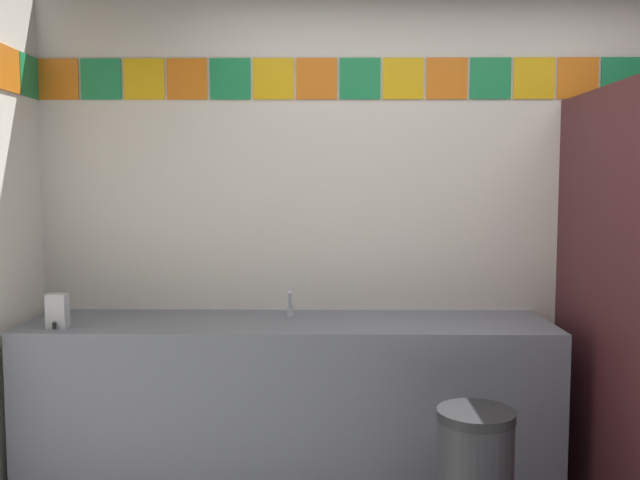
# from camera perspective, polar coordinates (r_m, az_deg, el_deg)

# --- Properties ---
(wall_back) EXTENTS (4.23, 0.09, 2.52)m
(wall_back) POSITION_cam_1_polar(r_m,az_deg,el_deg) (3.62, 10.36, 0.35)
(wall_back) COLOR silver
(wall_back) RESTS_ON ground_plane
(vanity_counter) EXTENTS (2.53, 0.58, 0.87)m
(vanity_counter) POSITION_cam_1_polar(r_m,az_deg,el_deg) (3.42, -2.60, -13.95)
(vanity_counter) COLOR slate
(vanity_counter) RESTS_ON ground_plane
(faucet_center) EXTENTS (0.04, 0.10, 0.14)m
(faucet_center) POSITION_cam_1_polar(r_m,az_deg,el_deg) (3.38, -2.55, -5.67)
(faucet_center) COLOR silver
(faucet_center) RESTS_ON vanity_counter
(soap_dispenser) EXTENTS (0.09, 0.09, 0.16)m
(soap_dispenser) POSITION_cam_1_polar(r_m,az_deg,el_deg) (3.36, -21.31, -5.61)
(soap_dispenser) COLOR #B7BABF
(soap_dispenser) RESTS_ON vanity_counter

